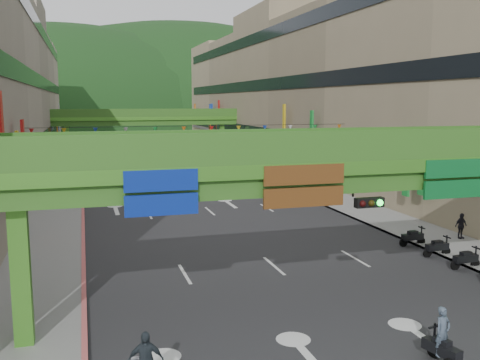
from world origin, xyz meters
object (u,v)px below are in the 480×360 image
car_silver (130,158)px  car_yellow (200,163)px  scooter_rider_near (442,339)px  overpass_near (360,181)px  scooter_rider_mid (172,188)px

car_silver → car_yellow: car_yellow is taller
car_silver → car_yellow: bearing=-49.9°
scooter_rider_near → overpass_near: bearing=97.4°
overpass_near → car_yellow: (3.64, 45.34, -4.47)m
scooter_rider_near → car_silver: bearing=94.4°
scooter_rider_near → car_yellow: size_ratio=0.44×
scooter_rider_near → scooter_rider_mid: bearing=96.2°
car_yellow → car_silver: bearing=135.0°
overpass_near → scooter_rider_near: overpass_near is taller
car_yellow → scooter_rider_near: bearing=-89.4°
overpass_near → car_silver: size_ratio=6.30×
car_yellow → overpass_near: bearing=-90.4°
car_silver → scooter_rider_near: bearing=-86.4°
scooter_rider_near → scooter_rider_mid: 31.01m
car_silver → car_yellow: size_ratio=1.03×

